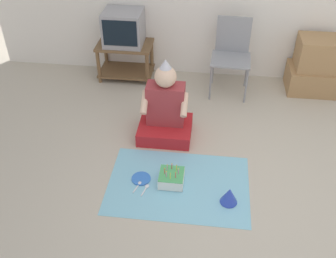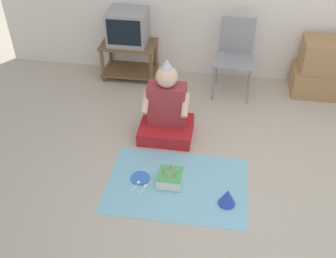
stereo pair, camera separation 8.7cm
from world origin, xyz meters
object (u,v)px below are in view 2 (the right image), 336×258
at_px(cardboard_box_stack, 319,69).
at_px(person_seated, 167,112).
at_px(folding_chair, 235,52).
at_px(party_hat_blue, 227,197).
at_px(tv, 128,27).
at_px(paper_plate, 140,178).
at_px(birthday_cake, 170,178).

distance_m(cardboard_box_stack, person_seated, 1.94).
bearing_deg(folding_chair, party_hat_blue, -89.76).
bearing_deg(party_hat_blue, tv, 122.96).
bearing_deg(tv, paper_plate, -74.45).
bearing_deg(birthday_cake, paper_plate, 178.63).
relative_size(folding_chair, person_seated, 1.02).
distance_m(person_seated, party_hat_blue, 1.10).
relative_size(cardboard_box_stack, person_seated, 0.79).
relative_size(folding_chair, cardboard_box_stack, 1.30).
relative_size(cardboard_box_stack, birthday_cake, 3.03).
bearing_deg(party_hat_blue, cardboard_box_stack, 63.41).
height_order(cardboard_box_stack, party_hat_blue, cardboard_box_stack).
relative_size(tv, folding_chair, 0.53).
distance_m(tv, person_seated, 1.34).
height_order(folding_chair, cardboard_box_stack, folding_chair).
xyz_separation_m(folding_chair, cardboard_box_stack, (0.98, 0.10, -0.20)).
height_order(folding_chair, person_seated, folding_chair).
relative_size(tv, birthday_cake, 2.08).
xyz_separation_m(cardboard_box_stack, paper_plate, (-1.76, -1.76, -0.29)).
distance_m(folding_chair, birthday_cake, 1.80).
bearing_deg(party_hat_blue, birthday_cake, 161.20).
bearing_deg(cardboard_box_stack, paper_plate, -134.91).
relative_size(birthday_cake, party_hat_blue, 1.42).
xyz_separation_m(tv, cardboard_box_stack, (2.26, -0.04, -0.35)).
bearing_deg(person_seated, party_hat_blue, -53.30).
distance_m(cardboard_box_stack, birthday_cake, 2.32).
bearing_deg(paper_plate, cardboard_box_stack, 45.09).
xyz_separation_m(person_seated, birthday_cake, (0.14, -0.70, -0.22)).
bearing_deg(tv, folding_chair, -6.44).
xyz_separation_m(tv, birthday_cake, (0.78, -1.81, -0.59)).
height_order(person_seated, paper_plate, person_seated).
xyz_separation_m(birthday_cake, paper_plate, (-0.28, 0.01, -0.05)).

